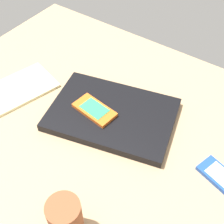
{
  "coord_description": "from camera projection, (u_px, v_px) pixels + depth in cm",
  "views": [
    {
      "loc": [
        20.8,
        -37.39,
        62.31
      ],
      "look_at": [
        -8.78,
        5.08,
        5.0
      ],
      "focal_mm": 49.14,
      "sensor_mm": 36.0,
      "label": 1
    }
  ],
  "objects": [
    {
      "name": "cell_phone_on_laptop",
      "position": [
        94.0,
        110.0,
        0.77
      ],
      "size": [
        11.49,
        6.92,
        1.09
      ],
      "color": "orange",
      "rests_on": "laptop_closed"
    },
    {
      "name": "laptop_closed",
      "position": [
        112.0,
        114.0,
        0.78
      ],
      "size": [
        35.38,
        28.26,
        2.15
      ],
      "primitive_type": "cube",
      "rotation": [
        0.0,
        0.0,
        0.25
      ],
      "color": "black",
      "rests_on": "desk_surface"
    },
    {
      "name": "notepad",
      "position": [
        20.0,
        88.0,
        0.85
      ],
      "size": [
        17.23,
        21.69,
        0.8
      ],
      "primitive_type": "cube",
      "rotation": [
        0.0,
        0.0,
        -0.28
      ],
      "color": "#F2EDB2",
      "rests_on": "desk_surface"
    },
    {
      "name": "desk_surface",
      "position": [
        130.0,
        150.0,
        0.74
      ],
      "size": [
        120.0,
        80.0,
        3.0
      ],
      "primitive_type": "cube",
      "color": "tan",
      "rests_on": "ground"
    },
    {
      "name": "cell_phone_on_desk",
      "position": [
        221.0,
        177.0,
        0.66
      ],
      "size": [
        10.94,
        7.73,
        1.22
      ],
      "color": "#1E479E",
      "rests_on": "desk_surface"
    },
    {
      "name": "pen_cup",
      "position": [
        66.0,
        220.0,
        0.55
      ],
      "size": [
        6.26,
        6.26,
        10.33
      ],
      "primitive_type": "cylinder",
      "color": "brown",
      "rests_on": "desk_surface"
    }
  ]
}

